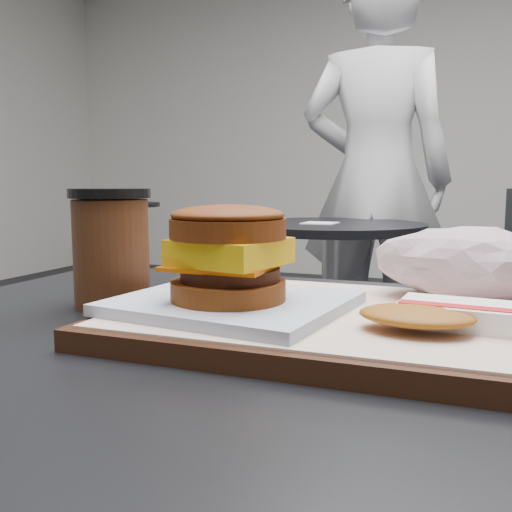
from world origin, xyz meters
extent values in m
cube|color=silver|center=(0.00, 5.00, 1.50)|extent=(8.00, 0.10, 3.00)
cube|color=black|center=(0.00, 0.00, 0.75)|extent=(0.80, 0.60, 0.04)
cube|color=black|center=(0.05, 0.03, 0.78)|extent=(0.38, 0.28, 0.02)
cube|color=silver|center=(0.05, 0.03, 0.79)|extent=(0.36, 0.26, 0.00)
cube|color=silver|center=(-0.04, 0.00, 0.80)|extent=(0.21, 0.19, 0.01)
cylinder|color=brown|center=(-0.04, -0.01, 0.81)|extent=(0.11, 0.11, 0.02)
cylinder|color=black|center=(-0.04, -0.01, 0.82)|extent=(0.10, 0.10, 0.01)
cube|color=#CA5906|center=(-0.04, 0.00, 0.83)|extent=(0.09, 0.09, 0.00)
cube|color=yellow|center=(-0.04, -0.01, 0.84)|extent=(0.10, 0.10, 0.02)
cylinder|color=#6C310F|center=(-0.04, -0.01, 0.86)|extent=(0.11, 0.11, 0.02)
ellipsoid|color=brown|center=(-0.04, -0.01, 0.87)|extent=(0.11, 0.11, 0.02)
cube|color=white|center=(0.15, 0.01, 0.80)|extent=(0.09, 0.06, 0.02)
cube|color=red|center=(0.15, 0.00, 0.81)|extent=(0.09, 0.02, 0.00)
ellipsoid|color=#AC651B|center=(0.12, -0.02, 0.80)|extent=(0.09, 0.06, 0.01)
cylinder|color=#442110|center=(-0.20, 0.05, 0.83)|extent=(0.08, 0.08, 0.11)
cylinder|color=black|center=(-0.20, 0.05, 0.89)|extent=(0.08, 0.08, 0.01)
cylinder|color=black|center=(-0.35, 1.65, 0.01)|extent=(0.44, 0.44, 0.02)
cylinder|color=#A5A5AA|center=(-0.35, 1.65, 0.37)|extent=(0.07, 0.07, 0.70)
cylinder|color=black|center=(-0.35, 1.65, 0.73)|extent=(0.70, 0.70, 0.03)
cube|color=white|center=(-0.38, 1.60, 0.75)|extent=(0.12, 0.12, 0.00)
cylinder|color=#AAAAAF|center=(0.26, 1.79, 0.22)|extent=(0.06, 0.06, 0.44)
cube|color=black|center=(0.26, 1.79, 0.46)|extent=(0.45, 0.45, 0.04)
imported|color=silver|center=(-0.27, 2.12, 0.91)|extent=(0.69, 0.47, 1.83)
cylinder|color=black|center=(-2.40, 3.20, 0.01)|extent=(0.40, 0.40, 0.02)
cylinder|color=#A5A5AA|center=(-2.40, 3.20, 0.37)|extent=(0.06, 0.06, 0.70)
cylinder|color=black|center=(-2.40, 3.20, 0.73)|extent=(0.66, 0.66, 0.03)
camera|label=1|loc=(0.16, -0.45, 0.90)|focal=40.00mm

